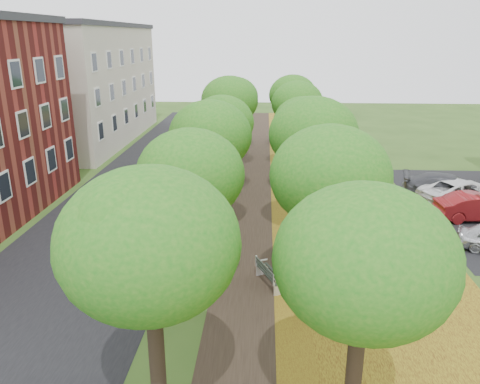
# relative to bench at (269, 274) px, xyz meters

# --- Properties ---
(street_asphalt) EXTENTS (8.00, 70.00, 0.01)m
(street_asphalt) POSITION_rel_bench_xyz_m (-8.12, 8.14, -0.45)
(street_asphalt) COLOR black
(street_asphalt) RESTS_ON ground
(footpath) EXTENTS (3.20, 70.00, 0.01)m
(footpath) POSITION_rel_bench_xyz_m (-0.62, 8.14, -0.45)
(footpath) COLOR black
(footpath) RESTS_ON ground
(leaf_verge) EXTENTS (7.50, 70.00, 0.01)m
(leaf_verge) POSITION_rel_bench_xyz_m (4.38, 8.14, -0.45)
(leaf_verge) COLOR #A3941E
(leaf_verge) RESTS_ON ground
(tree_row_west) EXTENTS (3.94, 33.94, 6.34)m
(tree_row_west) POSITION_rel_bench_xyz_m (-2.82, 8.14, 4.18)
(tree_row_west) COLOR black
(tree_row_west) RESTS_ON ground
(tree_row_east) EXTENTS (3.94, 33.94, 6.34)m
(tree_row_east) POSITION_rel_bench_xyz_m (1.98, 8.14, 4.18)
(tree_row_east) COLOR black
(tree_row_east) RESTS_ON ground
(building_cream) EXTENTS (10.30, 20.30, 10.40)m
(building_cream) POSITION_rel_bench_xyz_m (-17.62, 26.14, 4.75)
(building_cream) COLOR beige
(building_cream) RESTS_ON ground
(bench) EXTENTS (1.24, 1.90, 0.87)m
(bench) POSITION_rel_bench_xyz_m (0.00, 0.00, 0.00)
(bench) COLOR #263028
(bench) RESTS_ON ground
(car_red) EXTENTS (4.42, 1.81, 1.42)m
(car_red) POSITION_rel_bench_xyz_m (11.02, 7.46, 0.26)
(car_red) COLOR maroon
(car_red) RESTS_ON ground
(car_grey) EXTENTS (5.60, 3.37, 1.52)m
(car_grey) POSITION_rel_bench_xyz_m (10.64, 10.61, 0.30)
(car_grey) COLOR #38393E
(car_grey) RESTS_ON ground
(car_white) EXTENTS (5.71, 4.33, 1.44)m
(car_white) POSITION_rel_bench_xyz_m (11.19, 9.97, 0.27)
(car_white) COLOR white
(car_white) RESTS_ON ground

